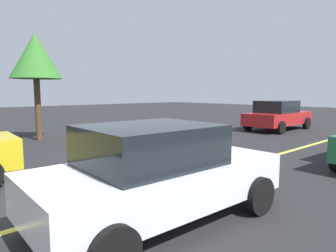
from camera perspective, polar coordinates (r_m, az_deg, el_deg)
The scene contains 5 objects.
ground_plane at distance 5.75m, azimuth -12.18°, elevation -14.47°, with size 80.00×80.00×0.00m, color #262628.
lane_marking_centre at distance 7.61m, azimuth 7.98°, elevation -9.08°, with size 28.00×0.16×0.01m, color #E0D14C.
car_white_approaching at distance 4.76m, azimuth -2.07°, elevation -8.84°, with size 4.14×2.16×1.55m.
car_red_behind_van at distance 17.19m, azimuth 20.27°, elevation 1.97°, with size 4.54×2.10×1.59m.
tree_left_verge at distance 13.76m, azimuth -24.04°, elevation 11.94°, with size 2.08×2.08×4.45m.
Camera 1 is at (-2.66, -4.66, 2.04)m, focal length 31.86 mm.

